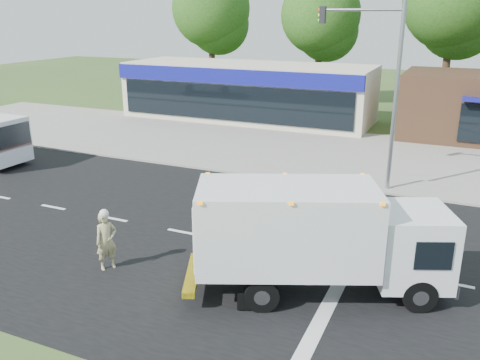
# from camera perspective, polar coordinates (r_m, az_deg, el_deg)

# --- Properties ---
(ground) EXTENTS (120.00, 120.00, 0.00)m
(ground) POSITION_cam_1_polar(r_m,az_deg,el_deg) (17.18, 2.29, -7.56)
(ground) COLOR #385123
(ground) RESTS_ON ground
(road_asphalt) EXTENTS (60.00, 14.00, 0.02)m
(road_asphalt) POSITION_cam_1_polar(r_m,az_deg,el_deg) (17.18, 2.29, -7.55)
(road_asphalt) COLOR black
(road_asphalt) RESTS_ON ground
(sidewalk) EXTENTS (60.00, 2.40, 0.12)m
(sidewalk) POSITION_cam_1_polar(r_m,az_deg,el_deg) (24.45, 9.44, 0.34)
(sidewalk) COLOR gray
(sidewalk) RESTS_ON ground
(parking_apron) EXTENTS (60.00, 9.00, 0.02)m
(parking_apron) POSITION_cam_1_polar(r_m,az_deg,el_deg) (29.90, 12.32, 3.37)
(parking_apron) COLOR gray
(parking_apron) RESTS_ON ground
(lane_markings) EXTENTS (55.20, 7.00, 0.01)m
(lane_markings) POSITION_cam_1_polar(r_m,az_deg,el_deg) (15.64, 5.09, -10.33)
(lane_markings) COLOR silver
(lane_markings) RESTS_ON road_asphalt
(ems_box_truck) EXTENTS (7.39, 4.78, 3.15)m
(ems_box_truck) POSITION_cam_1_polar(r_m,az_deg,el_deg) (13.95, 8.43, -5.91)
(ems_box_truck) COLOR black
(ems_box_truck) RESTS_ON ground
(emergency_worker) EXTENTS (0.72, 0.80, 1.95)m
(emergency_worker) POSITION_cam_1_polar(r_m,az_deg,el_deg) (15.97, -14.77, -6.52)
(emergency_worker) COLOR tan
(emergency_worker) RESTS_ON ground
(retail_strip_mall) EXTENTS (18.00, 6.20, 4.00)m
(retail_strip_mall) POSITION_cam_1_polar(r_m,az_deg,el_deg) (37.72, 0.85, 9.93)
(retail_strip_mall) COLOR beige
(retail_strip_mall) RESTS_ON ground
(traffic_signal_pole) EXTENTS (3.51, 0.25, 8.00)m
(traffic_signal_pole) POSITION_cam_1_polar(r_m,az_deg,el_deg) (22.39, 15.62, 11.05)
(traffic_signal_pole) COLOR gray
(traffic_signal_pole) RESTS_ON ground
(background_trees) EXTENTS (36.77, 7.39, 12.10)m
(background_trees) POSITION_cam_1_polar(r_m,az_deg,el_deg) (43.05, 16.04, 17.47)
(background_trees) COLOR #332114
(background_trees) RESTS_ON ground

